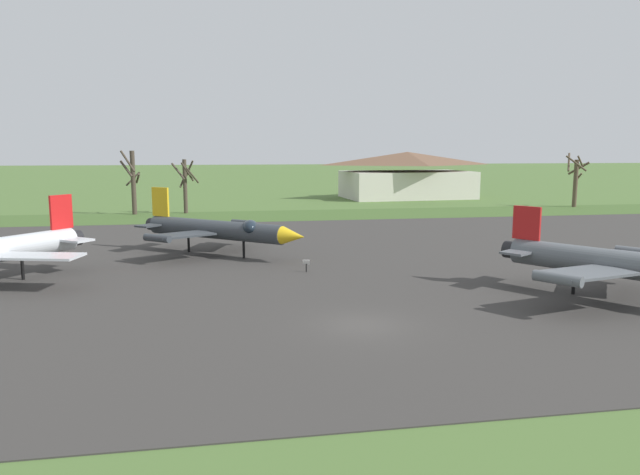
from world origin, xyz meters
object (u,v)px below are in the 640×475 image
info_placard_front_right (306,265)px  jet_fighter_rear_center (634,265)px  jet_fighter_front_right (219,229)px  visitor_building (407,175)px

info_placard_front_right → jet_fighter_rear_center: 19.29m
jet_fighter_front_right → info_placard_front_right: size_ratio=14.67×
jet_fighter_front_right → jet_fighter_rear_center: 28.16m
jet_fighter_front_right → jet_fighter_rear_center: (21.31, -18.41, 0.04)m
jet_fighter_front_right → jet_fighter_rear_center: bearing=-40.8°
jet_fighter_front_right → info_placard_front_right: 9.33m
jet_fighter_rear_center → jet_fighter_front_right: bearing=139.2°
visitor_building → jet_fighter_rear_center: bearing=-98.6°
info_placard_front_right → visitor_building: size_ratio=0.04×
info_placard_front_right → visitor_building: bearing=65.8°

